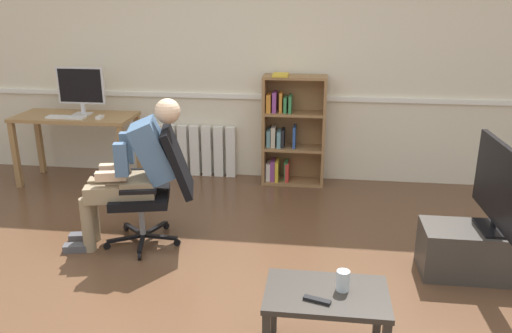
{
  "coord_description": "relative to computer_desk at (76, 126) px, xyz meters",
  "views": [
    {
      "loc": [
        0.65,
        -2.96,
        1.99
      ],
      "look_at": [
        0.15,
        0.85,
        0.7
      ],
      "focal_mm": 36.07,
      "sensor_mm": 36.0,
      "label": 1
    }
  ],
  "objects": [
    {
      "name": "ground_plane",
      "position": [
        1.98,
        -2.15,
        -0.64
      ],
      "size": [
        18.0,
        18.0,
        0.0
      ],
      "primitive_type": "plane",
      "color": "brown"
    },
    {
      "name": "back_wall",
      "position": [
        1.98,
        0.5,
        0.71
      ],
      "size": [
        12.0,
        0.13,
        2.7
      ],
      "color": "beige",
      "rests_on": "ground_plane"
    },
    {
      "name": "computer_desk",
      "position": [
        0.0,
        0.0,
        0.0
      ],
      "size": [
        1.27,
        0.57,
        0.76
      ],
      "color": "#9E7547",
      "rests_on": "ground_plane"
    },
    {
      "name": "imac_monitor",
      "position": [
        0.06,
        0.08,
        0.4
      ],
      "size": [
        0.52,
        0.14,
        0.51
      ],
      "color": "silver",
      "rests_on": "computer_desk"
    },
    {
      "name": "keyboard",
      "position": [
        -0.03,
        -0.14,
        0.13
      ],
      "size": [
        0.41,
        0.12,
        0.02
      ],
      "primitive_type": "cube",
      "color": "white",
      "rests_on": "computer_desk"
    },
    {
      "name": "computer_mouse",
      "position": [
        0.34,
        -0.12,
        0.13
      ],
      "size": [
        0.06,
        0.1,
        0.03
      ],
      "primitive_type": "cube",
      "color": "white",
      "rests_on": "computer_desk"
    },
    {
      "name": "bookshelf",
      "position": [
        2.29,
        0.29,
        -0.07
      ],
      "size": [
        0.67,
        0.3,
        1.21
      ],
      "color": "olive",
      "rests_on": "ground_plane"
    },
    {
      "name": "radiator",
      "position": [
        1.21,
        0.39,
        -0.35
      ],
      "size": [
        0.94,
        0.08,
        0.58
      ],
      "color": "white",
      "rests_on": "ground_plane"
    },
    {
      "name": "office_chair",
      "position": [
        1.32,
        -1.32,
        -0.11
      ],
      "size": [
        0.76,
        0.64,
        0.99
      ],
      "rotation": [
        0.0,
        0.0,
        -1.34
      ],
      "color": "black",
      "rests_on": "ground_plane"
    },
    {
      "name": "person_seated",
      "position": [
        1.15,
        -1.36,
        0.01
      ],
      "size": [
        1.0,
        0.53,
        1.22
      ],
      "rotation": [
        0.0,
        0.0,
        -1.34
      ],
      "color": "#937F60",
      "rests_on": "ground_plane"
    },
    {
      "name": "tv_stand",
      "position": [
        3.9,
        -1.52,
        -0.46
      ],
      "size": [
        0.98,
        0.4,
        0.37
      ],
      "color": "#3D3833",
      "rests_on": "ground_plane"
    },
    {
      "name": "tv_screen",
      "position": [
        3.9,
        -1.52,
        0.06
      ],
      "size": [
        0.21,
        0.92,
        0.63
      ],
      "rotation": [
        0.0,
        0.0,
        1.61
      ],
      "color": "black",
      "rests_on": "tv_stand"
    },
    {
      "name": "coffee_table",
      "position": [
        2.7,
        -2.61,
        -0.28
      ],
      "size": [
        0.68,
        0.44,
        0.43
      ],
      "color": "#332D28",
      "rests_on": "ground_plane"
    },
    {
      "name": "drinking_glass",
      "position": [
        2.79,
        -2.57,
        -0.16
      ],
      "size": [
        0.07,
        0.07,
        0.12
      ],
      "primitive_type": "cylinder",
      "color": "silver",
      "rests_on": "coffee_table"
    },
    {
      "name": "spare_remote",
      "position": [
        2.65,
        -2.71,
        -0.21
      ],
      "size": [
        0.15,
        0.08,
        0.02
      ],
      "primitive_type": "cube",
      "rotation": [
        0.0,
        0.0,
        4.41
      ],
      "color": "black",
      "rests_on": "coffee_table"
    }
  ]
}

